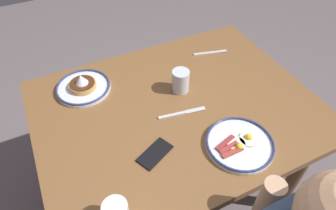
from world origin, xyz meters
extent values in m
plane|color=#695D60|center=(0.00, 0.00, 0.00)|extent=(6.00, 6.00, 0.00)
cube|color=brown|center=(0.00, 0.00, 0.72)|extent=(1.24, 0.96, 0.04)
cylinder|color=brown|center=(-0.51, -0.37, 0.35)|extent=(0.07, 0.07, 0.70)
cylinder|color=brown|center=(0.51, -0.37, 0.35)|extent=(0.07, 0.07, 0.70)
cylinder|color=brown|center=(-0.51, 0.37, 0.35)|extent=(0.07, 0.07, 0.70)
cylinder|color=white|center=(0.35, -0.30, 0.75)|extent=(0.26, 0.26, 0.01)
torus|color=navy|center=(0.35, -0.30, 0.76)|extent=(0.25, 0.25, 0.01)
cylinder|color=tan|center=(0.35, -0.30, 0.76)|extent=(0.13, 0.13, 0.01)
cylinder|color=tan|center=(0.35, -0.30, 0.77)|extent=(0.12, 0.12, 0.01)
cylinder|color=#4C2814|center=(0.35, -0.30, 0.78)|extent=(0.12, 0.12, 0.00)
cone|color=white|center=(0.35, -0.30, 0.80)|extent=(0.06, 0.06, 0.04)
cylinder|color=white|center=(-0.13, 0.30, 0.75)|extent=(0.27, 0.27, 0.01)
torus|color=navy|center=(-0.13, 0.30, 0.76)|extent=(0.27, 0.27, 0.01)
cylinder|color=white|center=(-0.17, 0.30, 0.76)|extent=(0.08, 0.08, 0.01)
sphere|color=yellow|center=(-0.17, 0.30, 0.76)|extent=(0.03, 0.03, 0.03)
cylinder|color=white|center=(-0.11, 0.30, 0.76)|extent=(0.07, 0.07, 0.01)
sphere|color=yellow|center=(-0.11, 0.32, 0.76)|extent=(0.03, 0.03, 0.03)
cube|color=#9C312F|center=(-0.07, 0.28, 0.76)|extent=(0.10, 0.05, 0.01)
cube|color=#A93833|center=(-0.07, 0.30, 0.76)|extent=(0.09, 0.03, 0.01)
cube|color=#A63E31|center=(-0.07, 0.33, 0.76)|extent=(0.09, 0.02, 0.01)
cylinder|color=brown|center=(0.41, 0.38, 0.82)|extent=(0.07, 0.07, 0.01)
cylinder|color=silver|center=(-0.07, -0.09, 0.79)|extent=(0.08, 0.08, 0.11)
cylinder|color=black|center=(-0.07, -0.09, 0.78)|extent=(0.07, 0.07, 0.08)
cube|color=black|center=(0.19, 0.19, 0.74)|extent=(0.16, 0.13, 0.01)
cube|color=silver|center=(-0.35, -0.29, 0.74)|extent=(0.18, 0.06, 0.01)
cube|color=silver|center=(-0.42, -0.26, 0.74)|extent=(0.03, 0.01, 0.00)
cube|color=silver|center=(-0.42, -0.26, 0.74)|extent=(0.03, 0.01, 0.00)
cube|color=silver|center=(-0.42, -0.27, 0.74)|extent=(0.03, 0.01, 0.00)
cube|color=silver|center=(-0.43, -0.27, 0.74)|extent=(0.03, 0.01, 0.00)
cube|color=silver|center=(0.02, 0.04, 0.74)|extent=(0.18, 0.04, 0.01)
cube|color=silver|center=(-0.06, 0.06, 0.74)|extent=(0.09, 0.03, 0.00)
cylinder|color=tan|center=(-0.04, 0.56, 0.78)|extent=(0.08, 0.08, 0.26)
camera|label=1|loc=(0.44, 0.82, 1.70)|focal=31.71mm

